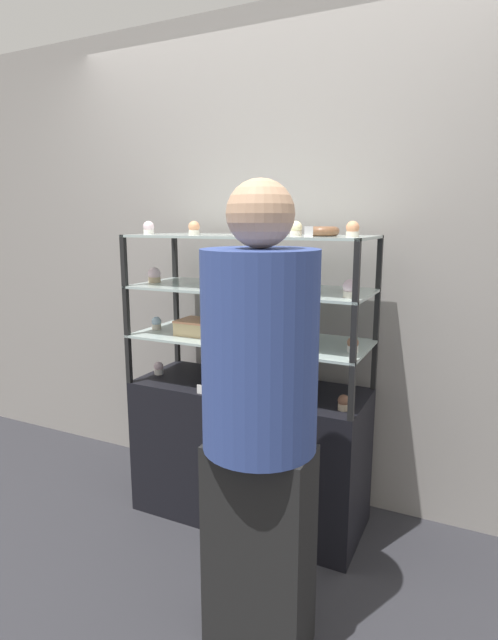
# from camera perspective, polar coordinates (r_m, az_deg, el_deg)

# --- Properties ---
(ground_plane) EXTENTS (20.00, 20.00, 0.00)m
(ground_plane) POSITION_cam_1_polar(r_m,az_deg,el_deg) (2.83, -0.00, -21.24)
(ground_plane) COLOR #2D2D33
(back_wall) EXTENTS (8.00, 0.05, 2.60)m
(back_wall) POSITION_cam_1_polar(r_m,az_deg,el_deg) (2.74, 3.44, 6.63)
(back_wall) COLOR gray
(back_wall) RESTS_ON ground_plane
(display_base) EXTENTS (1.17, 0.46, 0.71)m
(display_base) POSITION_cam_1_polar(r_m,az_deg,el_deg) (2.66, -0.00, -14.77)
(display_base) COLOR black
(display_base) RESTS_ON ground_plane
(display_riser_lower) EXTENTS (1.17, 0.46, 0.25)m
(display_riser_lower) POSITION_cam_1_polar(r_m,az_deg,el_deg) (2.46, -0.00, -2.35)
(display_riser_lower) COLOR black
(display_riser_lower) RESTS_ON display_base
(display_riser_middle) EXTENTS (1.17, 0.46, 0.25)m
(display_riser_middle) POSITION_cam_1_polar(r_m,az_deg,el_deg) (2.41, -0.00, 3.40)
(display_riser_middle) COLOR black
(display_riser_middle) RESTS_ON display_riser_lower
(display_riser_upper) EXTENTS (1.17, 0.46, 0.25)m
(display_riser_upper) POSITION_cam_1_polar(r_m,az_deg,el_deg) (2.39, -0.00, 9.32)
(display_riser_upper) COLOR black
(display_riser_upper) RESTS_ON display_riser_middle
(layer_cake_centerpiece) EXTENTS (0.17, 0.17, 0.14)m
(layer_cake_centerpiece) POSITION_cam_1_polar(r_m,az_deg,el_deg) (2.55, -0.05, -5.60)
(layer_cake_centerpiece) COLOR #DBBC84
(layer_cake_centerpiece) RESTS_ON display_base
(sheet_cake_frosted) EXTENTS (0.26, 0.17, 0.07)m
(sheet_cake_frosted) POSITION_cam_1_polar(r_m,az_deg,el_deg) (2.51, -5.23, -0.86)
(sheet_cake_frosted) COLOR #DBBC84
(sheet_cake_frosted) RESTS_ON display_riser_lower
(cupcake_0) EXTENTS (0.05, 0.05, 0.07)m
(cupcake_0) POSITION_cam_1_polar(r_m,az_deg,el_deg) (2.74, -10.29, -5.43)
(cupcake_0) COLOR white
(cupcake_0) RESTS_ON display_base
(cupcake_1) EXTENTS (0.05, 0.05, 0.07)m
(cupcake_1) POSITION_cam_1_polar(r_m,az_deg,el_deg) (2.24, 10.76, -9.25)
(cupcake_1) COLOR #CCB28C
(cupcake_1) RESTS_ON display_base
(price_tag_0) EXTENTS (0.04, 0.00, 0.04)m
(price_tag_0) POSITION_cam_1_polar(r_m,az_deg,el_deg) (2.41, -5.58, -7.90)
(price_tag_0) COLOR white
(price_tag_0) RESTS_ON display_base
(cupcake_2) EXTENTS (0.05, 0.05, 0.07)m
(cupcake_2) POSITION_cam_1_polar(r_m,az_deg,el_deg) (2.68, -10.53, -0.35)
(cupcake_2) COLOR beige
(cupcake_2) RESTS_ON display_riser_lower
(cupcake_3) EXTENTS (0.05, 0.05, 0.07)m
(cupcake_3) POSITION_cam_1_polar(r_m,az_deg,el_deg) (2.37, -0.87, -1.67)
(cupcake_3) COLOR #CCB28C
(cupcake_3) RESTS_ON display_riser_lower
(cupcake_4) EXTENTS (0.05, 0.05, 0.07)m
(cupcake_4) POSITION_cam_1_polar(r_m,az_deg,el_deg) (2.27, 5.15, -2.30)
(cupcake_4) COLOR #CCB28C
(cupcake_4) RESTS_ON display_riser_lower
(cupcake_5) EXTENTS (0.05, 0.05, 0.07)m
(cupcake_5) POSITION_cam_1_polar(r_m,az_deg,el_deg) (2.22, 11.77, -2.77)
(cupcake_5) COLOR white
(cupcake_5) RESTS_ON display_riser_lower
(price_tag_1) EXTENTS (0.04, 0.00, 0.04)m
(price_tag_1) POSITION_cam_1_polar(r_m,az_deg,el_deg) (2.19, 1.72, -3.02)
(price_tag_1) COLOR white
(price_tag_1) RESTS_ON display_riser_lower
(cupcake_6) EXTENTS (0.07, 0.07, 0.08)m
(cupcake_6) POSITION_cam_1_polar(r_m,az_deg,el_deg) (2.64, -10.77, 5.05)
(cupcake_6) COLOR #CCB28C
(cupcake_6) RESTS_ON display_riser_middle
(cupcake_7) EXTENTS (0.07, 0.07, 0.08)m
(cupcake_7) POSITION_cam_1_polar(r_m,az_deg,el_deg) (2.34, -1.00, 4.47)
(cupcake_7) COLOR #CCB28C
(cupcake_7) RESTS_ON display_riser_middle
(cupcake_8) EXTENTS (0.07, 0.07, 0.08)m
(cupcake_8) POSITION_cam_1_polar(r_m,az_deg,el_deg) (2.12, 11.54, 3.52)
(cupcake_8) COLOR beige
(cupcake_8) RESTS_ON display_riser_middle
(price_tag_2) EXTENTS (0.04, 0.00, 0.04)m
(price_tag_2) POSITION_cam_1_polar(r_m,az_deg,el_deg) (2.07, 6.55, 3.10)
(price_tag_2) COLOR white
(price_tag_2) RESTS_ON display_riser_middle
(cupcake_9) EXTENTS (0.05, 0.05, 0.07)m
(cupcake_9) POSITION_cam_1_polar(r_m,az_deg,el_deg) (2.61, -11.40, 10.28)
(cupcake_9) COLOR white
(cupcake_9) RESTS_ON display_riser_upper
(cupcake_10) EXTENTS (0.05, 0.05, 0.07)m
(cupcake_10) POSITION_cam_1_polar(r_m,az_deg,el_deg) (2.46, -6.29, 10.38)
(cupcake_10) COLOR beige
(cupcake_10) RESTS_ON display_riser_upper
(cupcake_11) EXTENTS (0.05, 0.05, 0.07)m
(cupcake_11) POSITION_cam_1_polar(r_m,az_deg,el_deg) (2.33, -1.16, 10.40)
(cupcake_11) COLOR white
(cupcake_11) RESTS_ON display_riser_upper
(cupcake_12) EXTENTS (0.05, 0.05, 0.07)m
(cupcake_12) POSITION_cam_1_polar(r_m,az_deg,el_deg) (2.24, 5.37, 10.33)
(cupcake_12) COLOR beige
(cupcake_12) RESTS_ON display_riser_upper
(cupcake_13) EXTENTS (0.05, 0.05, 0.07)m
(cupcake_13) POSITION_cam_1_polar(r_m,az_deg,el_deg) (2.12, 11.76, 10.10)
(cupcake_13) COLOR beige
(cupcake_13) RESTS_ON display_riser_upper
(price_tag_3) EXTENTS (0.04, 0.00, 0.04)m
(price_tag_3) POSITION_cam_1_polar(r_m,az_deg,el_deg) (2.05, 6.84, 9.98)
(price_tag_3) COLOR white
(price_tag_3) RESTS_ON display_riser_upper
(donut_glazed) EXTENTS (0.14, 0.14, 0.04)m
(donut_glazed) POSITION_cam_1_polar(r_m,az_deg,el_deg) (2.24, 8.47, 10.00)
(donut_glazed) COLOR brown
(donut_glazed) RESTS_ON display_riser_upper
(customer_figure) EXTENTS (0.39, 0.39, 1.65)m
(customer_figure) POSITION_cam_1_polar(r_m,az_deg,el_deg) (1.71, 1.22, -10.69)
(customer_figure) COLOR black
(customer_figure) RESTS_ON ground_plane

